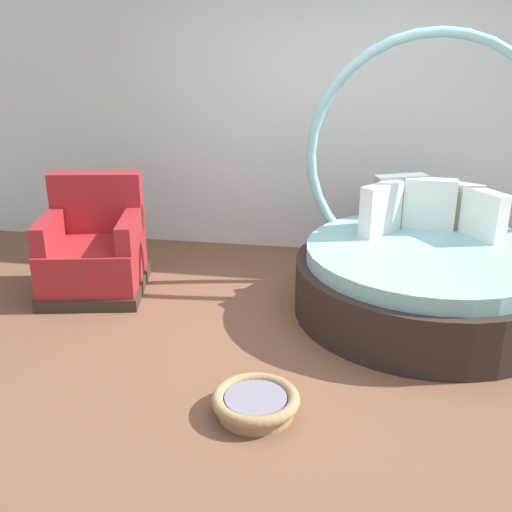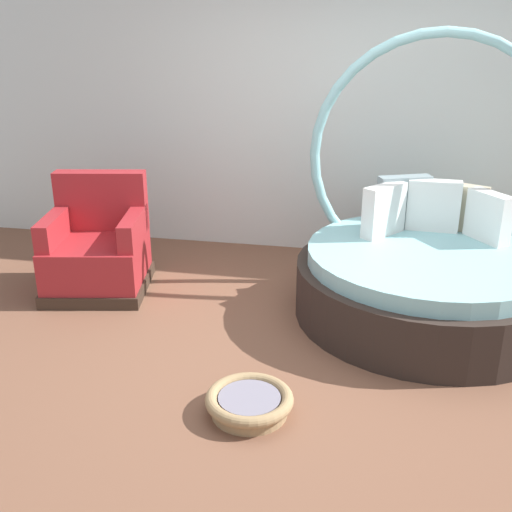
% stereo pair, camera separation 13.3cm
% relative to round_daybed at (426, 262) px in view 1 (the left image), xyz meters
% --- Properties ---
extents(ground_plane, '(8.00, 8.00, 0.02)m').
position_rel_round_daybed_xyz_m(ground_plane, '(-0.91, -0.86, -0.40)').
color(ground_plane, brown).
extents(back_wall, '(8.00, 0.12, 2.88)m').
position_rel_round_daybed_xyz_m(back_wall, '(-0.91, 1.27, 1.05)').
color(back_wall, silver).
rests_on(back_wall, ground_plane).
extents(round_daybed, '(1.98, 1.98, 2.08)m').
position_rel_round_daybed_xyz_m(round_daybed, '(0.00, 0.00, 0.00)').
color(round_daybed, '#2D231E').
rests_on(round_daybed, ground_plane).
extents(red_armchair, '(0.93, 0.93, 0.94)m').
position_rel_round_daybed_xyz_m(red_armchair, '(-2.66, -0.08, -0.06)').
color(red_armchair, '#38281E').
rests_on(red_armchair, ground_plane).
extents(pet_basket, '(0.51, 0.51, 0.13)m').
position_rel_round_daybed_xyz_m(pet_basket, '(-1.06, -1.57, -0.31)').
color(pet_basket, '#9E7F56').
rests_on(pet_basket, ground_plane).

